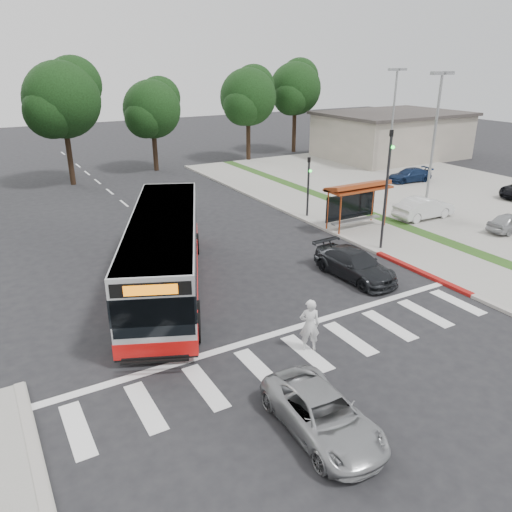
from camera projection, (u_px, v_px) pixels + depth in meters
ground at (241, 299)px, 21.96m from camera, size 140.00×140.00×0.00m
sidewalk_east at (328, 215)px, 33.49m from camera, size 4.00×40.00×0.12m
curb_east at (304, 219)px, 32.55m from camera, size 0.30×40.00×0.15m
curb_east_red at (421, 272)px, 24.50m from camera, size 0.32×6.00×0.15m
parking_lot at (431, 188)px, 40.67m from camera, size 18.00×36.00×0.10m
commercial_building at (391, 136)px, 52.80m from camera, size 14.00×10.00×4.40m
building_roof_cap at (393, 113)px, 51.93m from camera, size 14.60×10.60×0.30m
crosswalk_ladder at (307, 353)px, 17.93m from camera, size 18.00×2.60×0.01m
bus_shelter at (357, 192)px, 30.22m from camera, size 4.20×1.60×2.86m
traffic_signal_ne_tall at (387, 181)px, 26.19m from camera, size 0.18×0.37×6.50m
traffic_signal_ne_short at (308, 181)px, 32.34m from camera, size 0.18×0.37×4.00m
lot_light_front at (436, 123)px, 32.97m from camera, size 1.90×0.35×9.01m
lot_light_mid at (394, 107)px, 43.81m from camera, size 1.90×0.35×9.01m
tree_ne_a at (248, 96)px, 49.67m from camera, size 6.16×5.74×9.30m
tree_ne_b at (296, 88)px, 54.34m from camera, size 6.16×5.74×10.02m
tree_north_a at (63, 98)px, 39.52m from camera, size 6.60×6.15×10.17m
tree_north_b at (152, 108)px, 45.30m from camera, size 5.72×5.33×8.43m
transit_bus at (165, 253)px, 22.48m from camera, size 7.78×13.06×3.36m
pedestrian at (309, 325)px, 17.78m from camera, size 0.87×0.74×2.01m
dark_sedan at (355, 264)px, 23.90m from camera, size 2.11×4.72×1.34m
silver_suv_south at (323, 415)px, 13.92m from camera, size 2.18×4.39×1.20m
parked_car_0 at (510, 222)px, 30.08m from camera, size 3.34×1.45×1.12m
parked_car_1 at (424, 208)px, 32.52m from camera, size 4.26×1.58×1.39m
parked_car_3 at (410, 175)px, 42.28m from camera, size 4.07×2.08×1.13m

